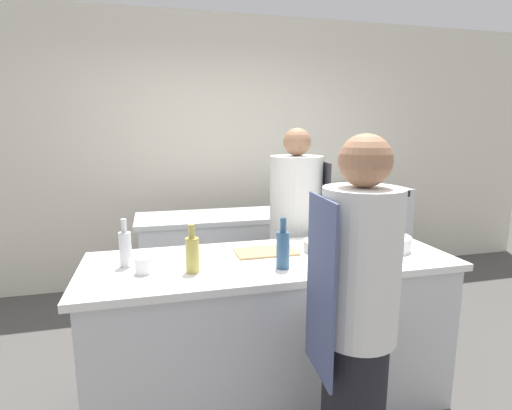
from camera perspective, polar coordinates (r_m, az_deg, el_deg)
The scene contains 14 objects.
ground_plane at distance 2.76m, azimuth 2.01°, elevation -25.74°, with size 16.00×16.00×0.00m, color #4C4947.
wall_back at distance 4.31m, azimuth -5.95°, elevation 7.49°, with size 8.00×0.06×2.80m.
prep_counter at distance 2.52m, azimuth 2.08°, elevation -17.39°, with size 2.12×0.77×0.91m.
pass_counter at distance 3.66m, azimuth -2.22°, elevation -8.16°, with size 1.81×0.58×0.91m.
oven_range at distance 4.55m, azimuth 14.48°, elevation -3.88°, with size 0.84×0.72×1.04m.
chef_at_prep_near at distance 1.86m, azimuth 14.15°, elevation -15.87°, with size 0.36×0.34×1.63m.
chef_at_stove at distance 3.09m, azimuth 5.70°, elevation -4.73°, with size 0.43×0.41×1.65m.
bottle_olive_oil at distance 2.28m, azimuth -18.18°, elevation -5.83°, with size 0.07×0.07×0.27m.
bottle_vinegar at distance 2.15m, azimuth 3.86°, elevation -6.21°, with size 0.07×0.07×0.28m.
bottle_wine at distance 2.11m, azimuth -9.09°, elevation -6.86°, with size 0.07×0.07×0.26m.
bowl_mixing_large at distance 2.50m, azimuth 9.48°, elevation -5.78°, with size 0.23×0.23×0.06m.
bowl_prep_small at distance 2.62m, azimuth 18.29°, elevation -5.14°, with size 0.28×0.28×0.09m.
cup at distance 2.17m, azimuth -15.78°, elevation -8.32°, with size 0.09×0.09×0.09m.
cutting_board at distance 2.44m, azimuth 1.51°, elevation -6.69°, with size 0.37×0.21×0.01m.
Camera 1 is at (-0.64, -2.13, 1.64)m, focal length 28.00 mm.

